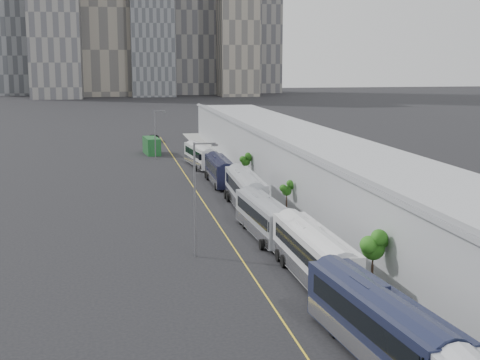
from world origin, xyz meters
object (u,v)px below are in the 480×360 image
object	(u,v)px
bus_4	(245,193)
bus_6	(200,157)
bus_1	(380,331)
street_lamp_far	(156,131)
suv	(153,138)
bus_2	(313,259)
street_lamp_near	(197,192)
bus_3	(264,220)
bus_5	(220,173)
shipping_container	(152,146)

from	to	relation	value
bus_4	bus_6	distance (m)	30.38
bus_1	street_lamp_far	bearing A→B (deg)	89.49
bus_1	bus_4	bearing A→B (deg)	83.90
bus_1	suv	bearing A→B (deg)	87.73
bus_6	bus_2	bearing A→B (deg)	-94.81
bus_4	bus_1	bearing A→B (deg)	-88.71
bus_2	bus_6	world-z (taller)	bus_2
street_lamp_near	street_lamp_far	size ratio (longest dim) A/B	1.18
bus_1	street_lamp_far	distance (m)	79.82
bus_3	bus_6	xyz separation A→B (m)	(-0.38, 42.99, -0.06)
bus_1	bus_6	xyz separation A→B (m)	(-0.61, 70.25, -0.23)
bus_2	suv	xyz separation A→B (m)	(-6.20, 91.01, -0.99)
bus_5	street_lamp_near	size ratio (longest dim) A/B	1.27
street_lamp_near	bus_4	bearing A→B (deg)	66.83
bus_3	bus_4	size ratio (longest dim) A/B	0.92
street_lamp_near	street_lamp_far	bearing A→B (deg)	89.53
street_lamp_far	bus_3	bearing A→B (deg)	-82.87
bus_5	shipping_container	world-z (taller)	bus_5
bus_1	street_lamp_near	bearing A→B (deg)	103.00
bus_4	shipping_container	world-z (taller)	bus_4
bus_2	bus_4	bearing A→B (deg)	89.43
bus_2	street_lamp_near	xyz separation A→B (m)	(-7.74, 7.88, 3.86)
bus_1	bus_6	size ratio (longest dim) A/B	1.15
bus_2	suv	world-z (taller)	bus_2
shipping_container	suv	distance (m)	18.65
bus_4	street_lamp_near	bearing A→B (deg)	-111.16
bus_2	bus_5	bearing A→B (deg)	90.06
bus_5	street_lamp_far	bearing A→B (deg)	106.42
street_lamp_near	street_lamp_far	distance (m)	57.67
bus_1	bus_5	xyz separation A→B (m)	(0.04, 55.15, -0.20)
bus_2	bus_6	distance (m)	56.34
bus_4	suv	size ratio (longest dim) A/B	2.68
bus_2	suv	size ratio (longest dim) A/B	2.69
bus_6	bus_5	bearing A→B (deg)	-93.44
bus_4	bus_6	world-z (taller)	bus_4
bus_2	suv	bearing A→B (deg)	93.33
suv	bus_4	bearing A→B (deg)	-82.08
bus_5	street_lamp_near	xyz separation A→B (m)	(-7.29, -33.34, 4.03)
bus_2	bus_4	size ratio (longest dim) A/B	1.00
bus_4	suv	world-z (taller)	bus_4
bus_1	suv	xyz separation A→B (m)	(-5.71, 104.93, -1.01)
bus_1	bus_4	world-z (taller)	bus_1
bus_5	shipping_container	size ratio (longest dim) A/B	1.92
bus_1	bus_2	size ratio (longest dim) A/B	1.03
bus_4	bus_6	size ratio (longest dim) A/B	1.12
bus_6	shipping_container	bearing A→B (deg)	106.25
bus_4	bus_6	xyz separation A→B (m)	(-1.11, 30.36, -0.20)
street_lamp_near	street_lamp_far	world-z (taller)	street_lamp_near
bus_6	street_lamp_near	world-z (taller)	street_lamp_near
street_lamp_near	shipping_container	world-z (taller)	street_lamp_near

